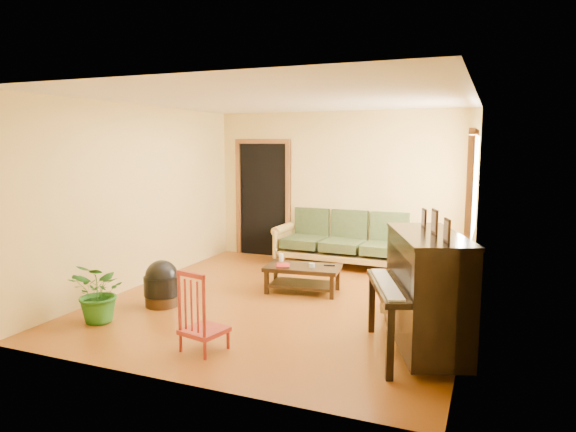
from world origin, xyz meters
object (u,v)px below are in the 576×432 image
at_px(piano, 427,295).
at_px(sofa, 344,237).
at_px(potted_plant, 100,292).
at_px(armchair, 418,283).
at_px(red_chair, 204,310).
at_px(footstool, 162,289).
at_px(ceramic_crock, 444,267).
at_px(coffee_table, 303,279).

bearing_deg(piano, sofa, 97.81).
bearing_deg(sofa, potted_plant, -114.25).
relative_size(armchair, potted_plant, 1.16).
distance_m(piano, red_chair, 2.19).
xyz_separation_m(piano, footstool, (-3.31, 0.30, -0.38)).
bearing_deg(potted_plant, ceramic_crock, 47.61).
bearing_deg(potted_plant, red_chair, -9.50).
relative_size(footstool, ceramic_crock, 2.01).
distance_m(sofa, potted_plant, 4.14).
bearing_deg(ceramic_crock, coffee_table, -134.36).
relative_size(coffee_table, red_chair, 1.23).
height_order(armchair, footstool, armchair).
bearing_deg(potted_plant, piano, 7.67).
distance_m(red_chair, ceramic_crock, 4.49).
relative_size(sofa, footstool, 5.03).
height_order(sofa, piano, piano).
distance_m(sofa, ceramic_crock, 1.67).
bearing_deg(potted_plant, sofa, 63.67).
bearing_deg(armchair, red_chair, -126.26).
distance_m(coffee_table, armchair, 1.70).
bearing_deg(ceramic_crock, footstool, -136.68).
height_order(sofa, ceramic_crock, sofa).
distance_m(sofa, piano, 3.67).
distance_m(armchair, potted_plant, 3.70).
bearing_deg(potted_plant, coffee_table, 49.43).
bearing_deg(coffee_table, red_chair, -94.97).
height_order(sofa, red_chair, sofa).
distance_m(piano, ceramic_crock, 3.34).
xyz_separation_m(sofa, coffee_table, (-0.11, -1.69, -0.31)).
relative_size(piano, ceramic_crock, 5.98).
bearing_deg(sofa, ceramic_crock, 4.73).
relative_size(red_chair, potted_plant, 1.16).
xyz_separation_m(sofa, footstool, (-1.56, -2.92, -0.27)).
xyz_separation_m(coffee_table, piano, (1.85, -1.54, 0.41)).
height_order(armchair, piano, piano).
height_order(sofa, coffee_table, sofa).
distance_m(sofa, red_chair, 3.98).
distance_m(armchair, footstool, 3.18).
height_order(piano, potted_plant, piano).
distance_m(armchair, piano, 1.13).
distance_m(piano, footstool, 3.34).
height_order(coffee_table, piano, piano).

